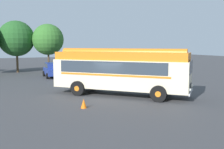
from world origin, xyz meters
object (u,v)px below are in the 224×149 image
at_px(car_near_left, 53,70).
at_px(traffic_cone, 84,104).
at_px(vintage_bus, 121,70).
at_px(car_mid_left, 75,68).

relative_size(car_near_left, traffic_cone, 7.76).
distance_m(car_near_left, traffic_cone, 15.73).
height_order(vintage_bus, traffic_cone, vintage_bus).
xyz_separation_m(car_mid_left, traffic_cone, (-4.36, -16.14, -0.57)).
xyz_separation_m(vintage_bus, car_mid_left, (0.58, 13.51, -1.05)).
relative_size(vintage_bus, car_mid_left, 2.12).
height_order(car_mid_left, traffic_cone, car_mid_left).
height_order(car_near_left, traffic_cone, car_near_left).
bearing_deg(car_mid_left, vintage_bus, -92.44).
distance_m(vintage_bus, car_near_left, 13.23).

